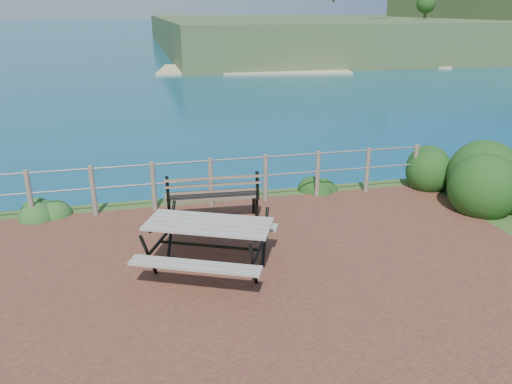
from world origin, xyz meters
TOP-DOWN VIEW (x-y plane):
  - ground at (0.00, 0.00)m, footprint 10.00×7.00m
  - ocean at (0.00, 200.00)m, footprint 1200.00×1200.00m
  - safety_railing at (0.00, 3.35)m, footprint 9.40×0.10m
  - picnic_table at (-0.43, 0.65)m, footprint 2.03×1.52m
  - park_bench at (-0.09, 2.57)m, footprint 1.80×0.55m
  - shrub_right_front at (5.61, 2.09)m, footprint 1.49×1.49m
  - shrub_right_edge at (5.01, 3.64)m, footprint 1.21×1.21m
  - shrub_lip_west at (-3.30, 3.65)m, footprint 0.74×0.74m
  - shrub_lip_east at (2.43, 3.77)m, footprint 0.78×0.78m

SIDE VIEW (x-z plane):
  - ground at x=0.00m, z-range -0.06..0.06m
  - ocean at x=0.00m, z-range 0.00..0.00m
  - shrub_right_front at x=5.61m, z-range -1.06..1.06m
  - shrub_right_edge at x=5.01m, z-range -0.86..0.86m
  - shrub_lip_west at x=-3.30m, z-range -0.23..0.23m
  - shrub_lip_east at x=2.43m, z-range -0.26..0.26m
  - picnic_table at x=-0.43m, z-range 0.11..0.91m
  - safety_railing at x=0.00m, z-range 0.07..1.07m
  - park_bench at x=-0.09m, z-range 0.16..1.16m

